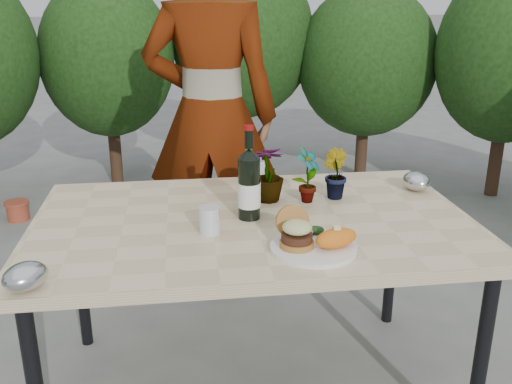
{
  "coord_description": "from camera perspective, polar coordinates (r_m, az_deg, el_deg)",
  "views": [
    {
      "loc": [
        -0.25,
        -1.93,
        1.53
      ],
      "look_at": [
        0.0,
        -0.08,
        0.88
      ],
      "focal_mm": 40.0,
      "sensor_mm": 36.0,
      "label": 1
    }
  ],
  "objects": [
    {
      "name": "blue_bowl",
      "position": [
        2.5,
        -0.3,
        2.18
      ],
      "size": [
        0.14,
        0.14,
        0.1
      ],
      "primitive_type": "imported",
      "rotation": [
        0.0,
        0.0,
        0.16
      ],
      "color": "silver",
      "rests_on": "patio_table"
    },
    {
      "name": "terracotta_pot",
      "position": [
        4.39,
        -22.74,
        -1.71
      ],
      "size": [
        0.17,
        0.17,
        0.14
      ],
      "color": "#A4402A",
      "rests_on": "ground"
    },
    {
      "name": "seedling_left",
      "position": [
        2.23,
        5.18,
        1.7
      ],
      "size": [
        0.14,
        0.14,
        0.22
      ],
      "primitive_type": "imported",
      "rotation": [
        0.0,
        0.0,
        0.77
      ],
      "color": "#2A591E",
      "rests_on": "patio_table"
    },
    {
      "name": "seedling_right",
      "position": [
        2.24,
        1.23,
        1.86
      ],
      "size": [
        0.14,
        0.14,
        0.22
      ],
      "primitive_type": "imported",
      "rotation": [
        0.0,
        0.0,
        3.24
      ],
      "color": "#25531C",
      "rests_on": "patio_table"
    },
    {
      "name": "burger_stack",
      "position": [
        1.83,
        4.0,
        -3.93
      ],
      "size": [
        0.11,
        0.16,
        0.11
      ],
      "color": "#B7722D",
      "rests_on": "dinner_plate"
    },
    {
      "name": "seedling_mid",
      "position": [
        2.3,
        7.85,
        1.82
      ],
      "size": [
        0.12,
        0.13,
        0.2
      ],
      "primitive_type": "imported",
      "rotation": [
        0.0,
        0.0,
        1.9
      ],
      "color": "#26561D",
      "rests_on": "patio_table"
    },
    {
      "name": "sweet_potato",
      "position": [
        1.83,
        8.01,
        -4.6
      ],
      "size": [
        0.17,
        0.12,
        0.06
      ],
      "primitive_type": "ellipsoid",
      "rotation": [
        0.0,
        0.0,
        0.35
      ],
      "color": "orange",
      "rests_on": "dinner_plate"
    },
    {
      "name": "grilled_veg",
      "position": [
        1.93,
        5.65,
        -3.85
      ],
      "size": [
        0.08,
        0.05,
        0.03
      ],
      "color": "olive",
      "rests_on": "dinner_plate"
    },
    {
      "name": "person",
      "position": [
        2.92,
        -4.51,
        7.56
      ],
      "size": [
        0.76,
        0.57,
        1.88
      ],
      "primitive_type": "imported",
      "rotation": [
        0.0,
        0.0,
        2.96
      ],
      "color": "#A26B51",
      "rests_on": "ground"
    },
    {
      "name": "sparkling_water",
      "position": [
        2.14,
        -0.73,
        0.6
      ],
      "size": [
        0.06,
        0.06,
        0.26
      ],
      "rotation": [
        0.0,
        0.0,
        0.26
      ],
      "color": "#1A8F32",
      "rests_on": "patio_table"
    },
    {
      "name": "plastic_cup",
      "position": [
        1.96,
        -4.67,
        -2.83
      ],
      "size": [
        0.07,
        0.07,
        0.09
      ],
      "primitive_type": "cylinder",
      "color": "silver",
      "rests_on": "patio_table"
    },
    {
      "name": "dinner_plate",
      "position": [
        1.85,
        5.75,
        -5.57
      ],
      "size": [
        0.28,
        0.28,
        0.01
      ],
      "primitive_type": "cylinder",
      "color": "white",
      "rests_on": "patio_table"
    },
    {
      "name": "shrub_hedge",
      "position": [
        3.5,
        2.73,
        12.06
      ],
      "size": [
        6.86,
        5.02,
        2.02
      ],
      "color": "#382316",
      "rests_on": "ground"
    },
    {
      "name": "wine_bottle",
      "position": [
        2.05,
        -0.69,
        0.7
      ],
      "size": [
        0.08,
        0.08,
        0.35
      ],
      "rotation": [
        0.0,
        0.0,
        0.3
      ],
      "color": "black",
      "rests_on": "patio_table"
    },
    {
      "name": "foil_packet_left",
      "position": [
        1.72,
        -22.07,
        -7.83
      ],
      "size": [
        0.17,
        0.17,
        0.08
      ],
      "primitive_type": "ellipsoid",
      "rotation": [
        0.0,
        0.0,
        0.9
      ],
      "color": "#ADAFB4",
      "rests_on": "patio_table"
    },
    {
      "name": "patio_table",
      "position": [
        2.12,
        -0.29,
        -4.08
      ],
      "size": [
        1.6,
        1.0,
        0.75
      ],
      "color": "beige",
      "rests_on": "ground"
    },
    {
      "name": "foil_packet_right",
      "position": [
        2.47,
        15.75,
        1.04
      ],
      "size": [
        0.12,
        0.14,
        0.08
      ],
      "primitive_type": "ellipsoid",
      "rotation": [
        0.0,
        0.0,
        1.7
      ],
      "color": "#B7B9BE",
      "rests_on": "patio_table"
    }
  ]
}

